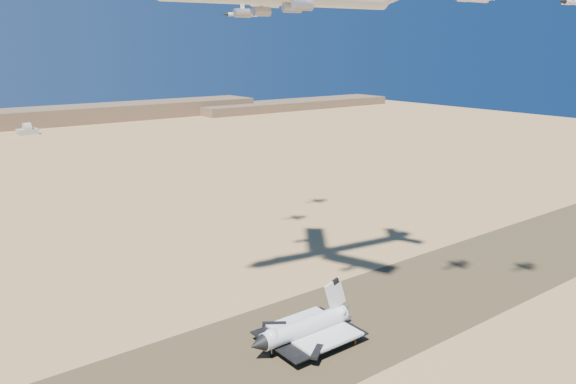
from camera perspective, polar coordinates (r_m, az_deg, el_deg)
ground at (r=165.63m, az=0.27°, el=-15.32°), size 1200.00×1200.00×0.00m
runway at (r=165.62m, az=0.27°, el=-15.31°), size 600.00×50.00×0.06m
ridgeline at (r=663.48m, az=-23.88°, el=6.74°), size 960.00×90.00×18.00m
shuttle at (r=164.16m, az=1.66°, el=-13.76°), size 35.09×21.35×17.35m
crew_a at (r=164.39m, az=4.40°, el=-15.22°), size 0.59×0.77×1.88m
crew_b at (r=165.99m, az=4.36°, el=-14.93°), size 0.72×0.96×1.75m
crew_c at (r=166.30m, az=6.85°, el=-14.94°), size 1.11×1.06×1.74m
chase_jet_b at (r=163.12m, az=27.25°, el=16.77°), size 13.86×7.44×3.45m
chase_jet_d at (r=212.04m, az=-4.69°, el=17.54°), size 13.80×7.98×3.51m
chase_jet_e at (r=239.14m, az=-1.40°, el=18.92°), size 14.69×8.15×3.67m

